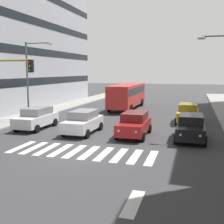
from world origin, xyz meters
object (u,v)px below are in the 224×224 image
(car_0, at_px, (191,127))
(car_1, at_px, (134,124))
(car_row2_0, at_px, (188,113))
(bus_behind_traffic, at_px, (128,94))
(street_lamp_right, at_px, (31,72))
(car_3, at_px, (37,118))
(car_2, at_px, (83,122))

(car_0, relative_size, car_1, 1.00)
(car_0, distance_m, car_row2_0, 6.67)
(car_0, bearing_deg, bus_behind_traffic, -61.77)
(bus_behind_traffic, relative_size, street_lamp_right, 1.46)
(car_0, height_order, car_row2_0, same)
(car_1, bearing_deg, car_row2_0, -118.45)
(car_1, xyz_separation_m, car_3, (8.19, -0.38, 0.00))
(car_row2_0, bearing_deg, car_3, 27.85)
(car_2, xyz_separation_m, car_row2_0, (-7.47, -6.76, 0.00))
(car_3, height_order, car_row2_0, same)
(bus_behind_traffic, xyz_separation_m, street_lamp_right, (6.75, 10.69, 2.67))
(car_1, height_order, car_row2_0, same)
(car_3, relative_size, street_lamp_right, 0.62)
(car_1, xyz_separation_m, car_row2_0, (-3.57, -6.60, 0.00))
(car_2, xyz_separation_m, street_lamp_right, (6.75, -3.97, 3.65))
(car_0, distance_m, street_lamp_right, 15.51)
(car_3, bearing_deg, bus_behind_traffic, -106.92)
(street_lamp_right, bearing_deg, car_1, 160.30)
(car_2, height_order, car_row2_0, same)
(car_0, bearing_deg, car_3, -2.10)
(car_0, xyz_separation_m, car_2, (7.82, 0.10, 0.00))
(car_2, relative_size, bus_behind_traffic, 0.42)
(bus_behind_traffic, bearing_deg, car_row2_0, 133.37)
(car_row2_0, bearing_deg, car_1, 61.55)
(street_lamp_right, bearing_deg, car_0, 165.11)
(car_3, bearing_deg, street_lamp_right, -54.40)
(car_0, xyz_separation_m, car_3, (12.11, -0.44, 0.00))
(car_row2_0, distance_m, street_lamp_right, 14.94)
(car_0, height_order, car_3, same)
(street_lamp_right, bearing_deg, bus_behind_traffic, -122.28)
(car_0, bearing_deg, street_lamp_right, -14.89)
(car_3, relative_size, car_row2_0, 1.00)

